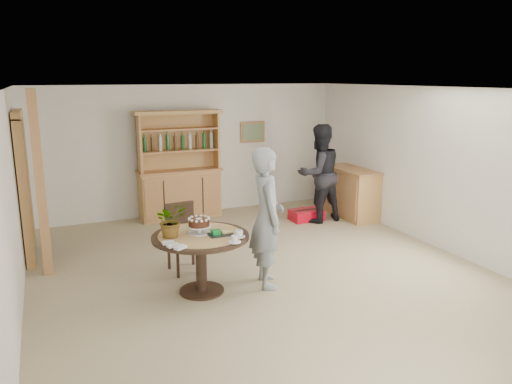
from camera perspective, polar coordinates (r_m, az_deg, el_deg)
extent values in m
plane|color=tan|center=(6.93, 0.81, -9.42)|extent=(7.00, 7.00, 0.00)
cube|color=white|center=(9.80, -7.52, 4.77)|extent=(6.00, 0.04, 2.50)
cube|color=white|center=(3.77, 23.33, -9.90)|extent=(6.00, 0.04, 2.50)
cube|color=white|center=(6.02, -26.24, -1.75)|extent=(0.04, 7.00, 2.50)
cube|color=white|center=(8.22, 20.36, 2.45)|extent=(0.04, 7.00, 2.50)
cube|color=white|center=(6.40, 0.89, 11.73)|extent=(6.00, 7.00, 0.04)
cube|color=tan|center=(10.16, -0.40, 6.88)|extent=(0.52, 0.03, 0.42)
cube|color=#59724C|center=(10.14, -0.35, 6.87)|extent=(0.44, 0.02, 0.34)
cube|color=black|center=(8.01, -25.04, 0.32)|extent=(0.10, 0.90, 2.10)
cube|color=tan|center=(7.52, -24.98, -0.44)|extent=(0.12, 0.10, 2.10)
cube|color=tan|center=(8.50, -24.83, 1.02)|extent=(0.12, 0.10, 2.10)
cube|color=tan|center=(7.87, -25.66, 8.02)|extent=(0.12, 1.10, 0.10)
cube|color=tan|center=(7.18, -23.44, 0.74)|extent=(0.12, 0.12, 2.50)
cube|color=tan|center=(9.63, -8.67, -0.27)|extent=(1.50, 0.50, 0.90)
cube|color=tan|center=(9.53, -8.77, 2.48)|extent=(1.56, 0.54, 0.04)
cube|color=tan|center=(9.54, -9.03, 5.83)|extent=(1.50, 0.04, 1.06)
cube|color=tan|center=(9.25, -13.21, 5.42)|extent=(0.04, 0.34, 1.06)
cube|color=tan|center=(9.60, -4.57, 6.00)|extent=(0.04, 0.34, 1.06)
cube|color=tan|center=(9.42, -8.77, 4.70)|extent=(1.44, 0.32, 0.03)
cube|color=tan|center=(9.37, -8.86, 7.12)|extent=(1.44, 0.32, 0.03)
cube|color=tan|center=(9.34, -8.92, 9.01)|extent=(1.62, 0.40, 0.06)
cylinder|color=#194C1E|center=(9.28, -12.17, 5.40)|extent=(0.07, 0.07, 0.28)
cylinder|color=#4C2D14|center=(9.31, -11.20, 5.47)|extent=(0.07, 0.07, 0.28)
cylinder|color=#B2BFB2|center=(9.34, -10.23, 5.54)|extent=(0.07, 0.07, 0.28)
cylinder|color=#194C1E|center=(9.38, -9.28, 5.60)|extent=(0.07, 0.07, 0.28)
cylinder|color=#4C2D14|center=(9.42, -8.33, 5.67)|extent=(0.07, 0.07, 0.28)
cylinder|color=#B2BFB2|center=(9.46, -7.39, 5.73)|extent=(0.07, 0.07, 0.28)
cylinder|color=#194C1E|center=(9.50, -6.46, 5.79)|extent=(0.07, 0.07, 0.28)
cylinder|color=#4C2D14|center=(9.55, -5.54, 5.85)|extent=(0.07, 0.07, 0.28)
cube|color=tan|center=(9.74, 10.84, -0.19)|extent=(0.50, 1.20, 0.90)
cube|color=tan|center=(9.65, 10.96, 2.52)|extent=(0.54, 1.26, 0.04)
cylinder|color=black|center=(6.19, -6.37, -5.08)|extent=(1.20, 1.20, 0.04)
cylinder|color=black|center=(6.32, -6.28, -8.27)|extent=(0.14, 0.14, 0.70)
cylinder|color=black|center=(6.45, -6.20, -11.13)|extent=(0.56, 0.56, 0.03)
cylinder|color=tan|center=(6.18, -6.37, -4.86)|extent=(1.04, 1.04, 0.01)
cube|color=black|center=(6.96, -8.11, -5.47)|extent=(0.46, 0.46, 0.04)
cube|color=black|center=(7.06, -8.73, -3.11)|extent=(0.42, 0.07, 0.46)
cube|color=black|center=(7.00, -8.79, -1.38)|extent=(0.42, 0.08, 0.05)
cube|color=black|center=(6.82, -8.92, -7.95)|extent=(0.04, 0.04, 0.44)
cube|color=black|center=(6.95, -6.11, -7.48)|extent=(0.03, 0.04, 0.44)
cube|color=black|center=(7.14, -9.93, -7.01)|extent=(0.04, 0.03, 0.44)
cube|color=black|center=(7.26, -7.23, -6.59)|extent=(0.03, 0.03, 0.44)
cylinder|color=white|center=(6.23, -6.51, -4.64)|extent=(0.28, 0.28, 0.01)
cylinder|color=white|center=(6.21, -6.52, -4.29)|extent=(0.05, 0.05, 0.08)
cylinder|color=white|center=(6.20, -6.53, -3.90)|extent=(0.30, 0.30, 0.01)
cylinder|color=#411F12|center=(6.19, -6.54, -3.45)|extent=(0.26, 0.26, 0.09)
cylinder|color=white|center=(6.17, -6.55, -3.04)|extent=(0.08, 0.08, 0.01)
sphere|color=white|center=(6.21, -5.49, -2.94)|extent=(0.04, 0.04, 0.04)
sphere|color=white|center=(6.26, -5.80, -2.81)|extent=(0.04, 0.04, 0.04)
sphere|color=white|center=(6.28, -6.30, -2.75)|extent=(0.04, 0.04, 0.04)
sphere|color=white|center=(6.28, -6.87, -2.77)|extent=(0.04, 0.04, 0.04)
sphere|color=white|center=(6.25, -7.35, -2.86)|extent=(0.04, 0.04, 0.04)
sphere|color=white|center=(6.20, -7.63, -3.01)|extent=(0.04, 0.04, 0.04)
sphere|color=white|center=(6.14, -7.62, -3.17)|extent=(0.04, 0.04, 0.04)
sphere|color=white|center=(6.09, -7.33, -3.30)|extent=(0.04, 0.04, 0.04)
sphere|color=white|center=(6.06, -6.81, -3.36)|extent=(0.04, 0.04, 0.04)
sphere|color=white|center=(6.06, -6.22, -3.35)|extent=(0.04, 0.04, 0.04)
sphere|color=white|center=(6.09, -5.73, -3.25)|extent=(0.04, 0.04, 0.04)
sphere|color=white|center=(6.15, -5.46, -3.10)|extent=(0.04, 0.04, 0.04)
imported|color=#3F7233|center=(6.08, -9.72, -3.16)|extent=(0.47, 0.44, 0.42)
cube|color=black|center=(6.13, -4.07, -4.85)|extent=(0.30, 0.20, 0.01)
cube|color=#0D7B2B|center=(6.11, -4.61, -4.61)|extent=(0.10, 0.10, 0.06)
cube|color=#0D7B2B|center=(6.09, -4.62, -4.30)|extent=(0.11, 0.02, 0.01)
cylinder|color=white|center=(6.05, -1.96, -5.10)|extent=(0.15, 0.15, 0.01)
imported|color=white|center=(6.04, -1.96, -4.72)|extent=(0.10, 0.10, 0.08)
cylinder|color=white|center=(5.86, -2.45, -5.73)|extent=(0.15, 0.15, 0.01)
imported|color=white|center=(5.85, -2.46, -5.34)|extent=(0.08, 0.08, 0.07)
cube|color=white|center=(5.89, -10.02, -5.72)|extent=(0.14, 0.08, 0.03)
cube|color=white|center=(5.78, -9.45, -6.05)|extent=(0.16, 0.11, 0.03)
cube|color=white|center=(5.70, -8.62, -6.29)|extent=(0.16, 0.14, 0.03)
imported|color=gray|center=(6.33, 1.24, -2.94)|extent=(0.56, 0.73, 1.81)
imported|color=black|center=(9.23, 7.21, 2.11)|extent=(0.96, 0.79, 1.81)
cube|color=red|center=(9.46, 5.79, -2.61)|extent=(0.60, 0.41, 0.20)
cube|color=black|center=(9.43, 5.80, -2.00)|extent=(0.56, 0.05, 0.01)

